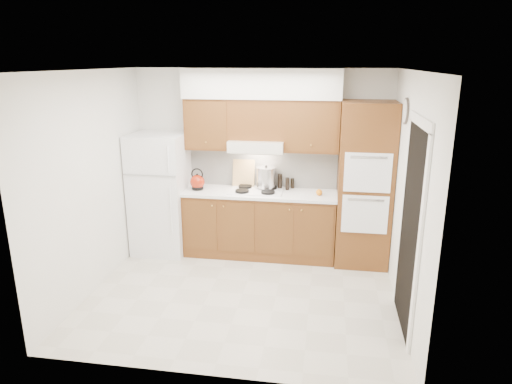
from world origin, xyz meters
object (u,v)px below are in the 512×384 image
fridge (161,194)px  kettle (197,182)px  stock_pot (266,178)px  oven_cabinet (364,185)px

fridge → kettle: 0.58m
fridge → stock_pot: 1.53m
kettle → stock_pot: size_ratio=0.74×
stock_pot → fridge: bearing=-172.5°
fridge → stock_pot: size_ratio=6.19×
oven_cabinet → kettle: size_ratio=10.77×
kettle → stock_pot: bearing=-11.1°
oven_cabinet → kettle: bearing=-179.5°
kettle → oven_cabinet: bearing=-21.4°
oven_cabinet → stock_pot: (-1.35, 0.16, 0.01)m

